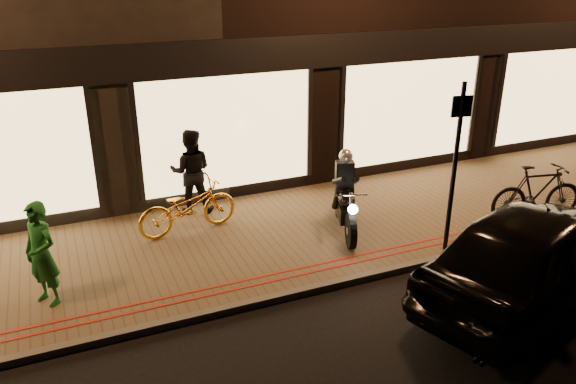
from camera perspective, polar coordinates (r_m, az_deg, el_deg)
The scene contains 11 objects.
ground at distance 9.01m, azimuth 2.01°, elevation -10.50°, with size 90.00×90.00×0.00m, color black.
sidewalk at distance 10.58m, azimuth -2.61°, elevation -4.81°, with size 50.00×4.00×0.12m, color brown.
kerb_stone at distance 9.02m, azimuth 1.87°, elevation -10.02°, with size 50.00×0.14×0.12m, color #59544C.
red_kerb_lines at distance 9.37m, azimuth 0.57°, elevation -8.20°, with size 50.00×0.26×0.01m.
motorcycle at distance 10.58m, azimuth 5.84°, elevation -0.87°, with size 0.86×1.87×1.59m.
sign_post at distance 9.84m, azimuth 16.64°, elevation 3.10°, with size 0.35×0.10×3.00m.
bicycle_gold at distance 10.69m, azimuth -10.18°, elevation -1.50°, with size 0.67×1.93×1.01m, color gold.
bicycle_dark at distance 12.04m, azimuth 23.98°, elevation -0.05°, with size 0.54×1.91×1.15m, color black.
person_green at distance 8.99m, azimuth -23.75°, elevation -5.80°, with size 0.59×0.39×1.62m, color #1A6524.
person_dark at distance 11.42m, azimuth -9.82°, elevation 2.07°, with size 0.85×0.66×1.74m, color black.
parked_car at distance 9.38m, azimuth 23.74°, elevation -5.62°, with size 1.86×4.61×1.57m, color black.
Camera 1 is at (-3.27, -6.83, 4.89)m, focal length 35.00 mm.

